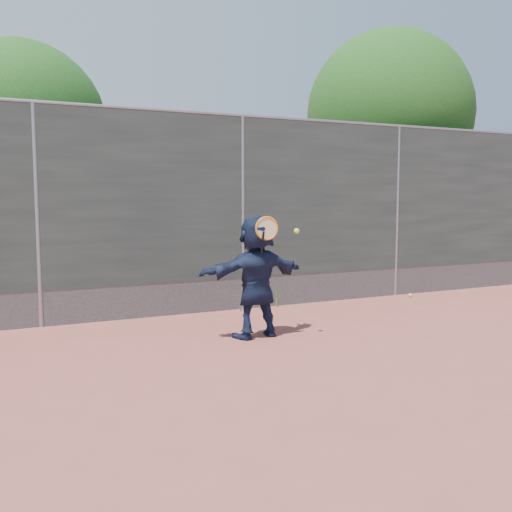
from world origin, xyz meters
name	(u,v)px	position (x,y,z in m)	size (l,w,h in m)	color
ground	(380,368)	(0.00, 0.00, 0.00)	(80.00, 80.00, 0.00)	#9E4C42
player	(256,276)	(-0.59, 1.76, 0.77)	(1.43, 0.45, 1.54)	#151F3B
ball_ground	(410,295)	(3.10, 3.20, 0.03)	(0.07, 0.07, 0.07)	#D3F837
fence	(243,208)	(0.00, 3.50, 1.58)	(20.00, 0.06, 3.03)	#38423D
swing_action	(269,230)	(-0.50, 1.55, 1.36)	(0.54, 0.22, 0.51)	orange
tree_right	(394,119)	(4.68, 5.75, 3.49)	(3.78, 3.60, 5.39)	#382314
tree_left	(30,131)	(-2.85, 6.55, 2.94)	(3.15, 3.00, 4.53)	#382314
weed_clump	(263,300)	(0.29, 3.38, 0.13)	(0.68, 0.07, 0.30)	#387226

